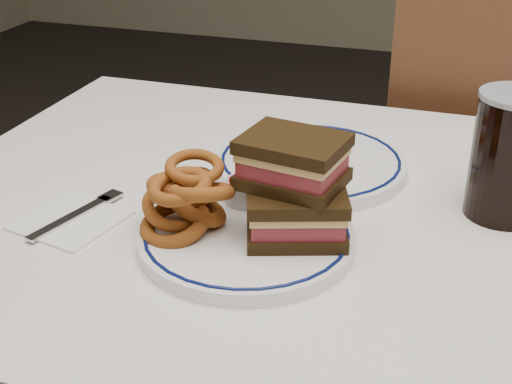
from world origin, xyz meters
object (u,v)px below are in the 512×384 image
(main_plate, at_px, (247,237))
(reuben_sandwich, at_px, (295,187))
(chair_far, at_px, (490,187))
(far_plate, at_px, (310,163))

(main_plate, distance_m, reuben_sandwich, 0.09)
(chair_far, xyz_separation_m, reuben_sandwich, (-0.24, -0.74, 0.31))
(chair_far, distance_m, main_plate, 0.85)
(chair_far, distance_m, far_plate, 0.64)
(main_plate, xyz_separation_m, reuben_sandwich, (0.06, 0.02, 0.07))
(far_plate, bearing_deg, reuben_sandwich, -81.20)
(main_plate, xyz_separation_m, far_plate, (0.02, 0.24, 0.00))
(main_plate, height_order, far_plate, far_plate)
(far_plate, bearing_deg, main_plate, -95.05)
(main_plate, relative_size, reuben_sandwich, 1.83)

